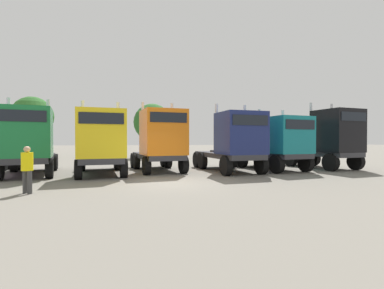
% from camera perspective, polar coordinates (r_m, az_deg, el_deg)
% --- Properties ---
extents(ground, '(200.00, 200.00, 0.00)m').
position_cam_1_polar(ground, '(12.99, -4.43, -7.79)').
color(ground, slate).
extents(semi_truck_green, '(3.81, 6.69, 4.24)m').
position_cam_1_polar(semi_truck_green, '(17.42, -30.18, 0.44)').
color(semi_truck_green, '#333338').
rests_on(semi_truck_green, ground).
extents(semi_truck_yellow, '(3.42, 6.61, 4.14)m').
position_cam_1_polar(semi_truck_yellow, '(16.23, -17.86, 0.35)').
color(semi_truck_yellow, '#333338').
rests_on(semi_truck_yellow, ground).
extents(semi_truck_orange, '(3.48, 6.04, 4.34)m').
position_cam_1_polar(semi_truck_orange, '(17.33, -6.29, 0.89)').
color(semi_truck_orange, '#333338').
rests_on(semi_truck_orange, ground).
extents(semi_truck_navy, '(3.27, 6.48, 4.16)m').
position_cam_1_polar(semi_truck_navy, '(17.12, 8.59, 0.50)').
color(semi_truck_navy, '#333338').
rests_on(semi_truck_navy, ground).
extents(semi_truck_teal, '(3.67, 6.53, 3.99)m').
position_cam_1_polar(semi_truck_teal, '(18.96, 16.98, 0.37)').
color(semi_truck_teal, '#333338').
rests_on(semi_truck_teal, ground).
extents(semi_truck_black, '(3.61, 6.35, 4.54)m').
position_cam_1_polar(semi_truck_black, '(21.28, 26.00, 1.06)').
color(semi_truck_black, '#333338').
rests_on(semi_truck_black, ground).
extents(visitor_in_hivis, '(0.56, 0.56, 1.74)m').
position_cam_1_polar(visitor_in_hivis, '(12.00, -30.27, -3.78)').
color(visitor_in_hivis, '#3C3C3C').
rests_on(visitor_in_hivis, ground).
extents(oak_far_left, '(4.33, 4.33, 6.73)m').
position_cam_1_polar(oak_far_left, '(35.67, -29.47, 4.93)').
color(oak_far_left, '#4C3823').
rests_on(oak_far_left, ground).
extents(oak_far_centre, '(4.14, 4.14, 6.02)m').
position_cam_1_polar(oak_far_centre, '(31.97, -7.99, 4.42)').
color(oak_far_centre, '#4C3823').
rests_on(oak_far_centre, ground).
extents(oak_far_right, '(3.17, 3.17, 5.44)m').
position_cam_1_polar(oak_far_right, '(39.18, 10.18, 3.61)').
color(oak_far_right, '#4C3823').
rests_on(oak_far_right, ground).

